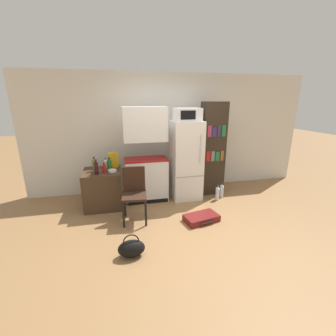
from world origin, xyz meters
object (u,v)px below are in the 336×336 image
at_px(bottle_olive_oil, 95,165).
at_px(bottle_milk_white, 106,164).
at_px(bottle_ketchup_red, 104,168).
at_px(cereal_box, 114,160).
at_px(bottle_clear_short, 94,164).
at_px(chair, 134,189).
at_px(handbag, 131,248).
at_px(kitchen_hutch, 146,159).
at_px(water_bottle_middle, 222,191).
at_px(side_table, 103,188).
at_px(refrigerator, 186,160).
at_px(bookshelf, 212,149).
at_px(suitcase_large_flat, 201,218).
at_px(water_bottle_front, 217,194).
at_px(bottle_green_tall, 109,165).
at_px(bottle_wine_dark, 96,168).
at_px(microwave, 187,114).
at_px(bowl, 112,171).

relative_size(bottle_olive_oil, bottle_milk_white, 1.33).
bearing_deg(bottle_ketchup_red, bottle_olive_oil, 144.17).
bearing_deg(cereal_box, bottle_clear_short, 171.96).
height_order(chair, handbag, chair).
height_order(kitchen_hutch, chair, kitchen_hutch).
relative_size(bottle_milk_white, water_bottle_middle, 0.64).
xyz_separation_m(side_table, bottle_ketchup_red, (0.07, -0.12, 0.44)).
height_order(refrigerator, handbag, refrigerator).
xyz_separation_m(side_table, bottle_clear_short, (-0.14, 0.25, 0.45)).
height_order(side_table, kitchen_hutch, kitchen_hutch).
bearing_deg(bookshelf, water_bottle_middle, -67.89).
height_order(bottle_clear_short, suitcase_large_flat, bottle_clear_short).
distance_m(suitcase_large_flat, water_bottle_front, 0.99).
height_order(bottle_green_tall, chair, bottle_green_tall).
xyz_separation_m(bottle_clear_short, water_bottle_middle, (2.61, -0.38, -0.67)).
xyz_separation_m(bottle_clear_short, cereal_box, (0.38, -0.05, 0.07)).
bearing_deg(suitcase_large_flat, refrigerator, 76.12).
bearing_deg(bottle_wine_dark, suitcase_large_flat, -24.61).
distance_m(bottle_milk_white, suitcase_large_flat, 2.10).
relative_size(bookshelf, bottle_olive_oil, 7.19).
relative_size(bottle_green_tall, bottle_milk_white, 1.16).
xyz_separation_m(cereal_box, suitcase_large_flat, (1.44, -1.19, -0.82)).
xyz_separation_m(bottle_olive_oil, chair, (0.68, -0.67, -0.29)).
bearing_deg(handbag, kitchen_hutch, 76.23).
relative_size(microwave, bottle_milk_white, 2.41).
relative_size(bottle_green_tall, bottle_ketchup_red, 1.31).
relative_size(bookshelf, bottle_green_tall, 8.25).
height_order(bottle_green_tall, bottle_milk_white, bottle_green_tall).
xyz_separation_m(water_bottle_front, water_bottle_middle, (0.15, 0.11, -0.00)).
bearing_deg(bottle_clear_short, suitcase_large_flat, -34.23).
bearing_deg(bottle_ketchup_red, bottle_milk_white, 86.36).
distance_m(bottle_ketchup_red, bottle_clear_short, 0.42).
distance_m(suitcase_large_flat, handbag, 1.42).
bearing_deg(bookshelf, cereal_box, 179.84).
bearing_deg(water_bottle_middle, bottle_wine_dark, -178.57).
bearing_deg(bottle_olive_oil, bottle_milk_white, 32.15).
bearing_deg(bottle_ketchup_red, handbag, -76.65).
relative_size(cereal_box, water_bottle_middle, 0.92).
bearing_deg(bookshelf, bowl, -171.92).
bearing_deg(chair, bookshelf, 31.16).
xyz_separation_m(refrigerator, water_bottle_front, (0.61, -0.30, -0.67)).
bearing_deg(bottle_clear_short, bottle_green_tall, -36.21).
bearing_deg(bottle_olive_oil, bookshelf, 4.16).
relative_size(side_table, cereal_box, 2.42).
height_order(side_table, bowl, bowl).
bearing_deg(cereal_box, bottle_wine_dark, -128.21).
bearing_deg(bottle_clear_short, refrigerator, -5.65).
distance_m(bookshelf, water_bottle_middle, 0.93).
relative_size(kitchen_hutch, bottle_ketchup_red, 10.34).
bearing_deg(side_table, water_bottle_middle, -2.95).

